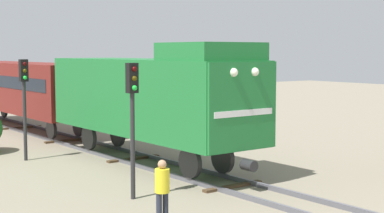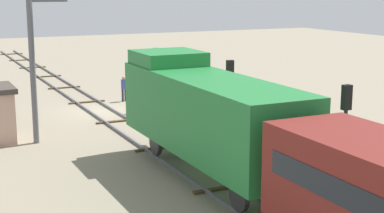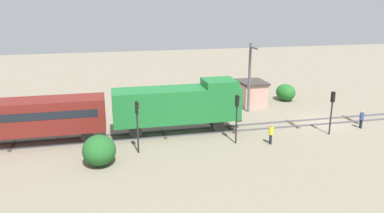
% 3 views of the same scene
% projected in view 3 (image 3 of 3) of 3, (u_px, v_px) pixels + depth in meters
% --- Properties ---
extents(ground_plane, '(112.54, 112.54, 0.00)m').
position_uv_depth(ground_plane, '(322.00, 122.00, 36.61)').
color(ground_plane, gray).
extents(railway_track, '(2.40, 75.03, 0.16)m').
position_uv_depth(railway_track, '(322.00, 121.00, 36.59)').
color(railway_track, '#595960').
rests_on(railway_track, ground).
extents(locomotive, '(2.90, 11.60, 4.60)m').
position_uv_depth(locomotive, '(179.00, 104.00, 32.78)').
color(locomotive, '#1E7233').
rests_on(locomotive, railway_track).
extents(passenger_car_leading, '(2.84, 14.00, 3.66)m').
position_uv_depth(passenger_car_leading, '(16.00, 117.00, 29.98)').
color(passenger_car_leading, maroon).
rests_on(passenger_car_leading, railway_track).
extents(traffic_signal_near, '(0.32, 0.34, 3.88)m').
position_uv_depth(traffic_signal_near, '(332.00, 105.00, 32.59)').
color(traffic_signal_near, '#262628').
rests_on(traffic_signal_near, ground).
extents(traffic_signal_mid, '(0.32, 0.34, 4.12)m').
position_uv_depth(traffic_signal_mid, '(237.00, 110.00, 30.46)').
color(traffic_signal_mid, '#262628').
rests_on(traffic_signal_mid, ground).
extents(traffic_signal_far, '(0.32, 0.34, 4.14)m').
position_uv_depth(traffic_signal_far, '(137.00, 118.00, 28.53)').
color(traffic_signal_far, '#262628').
rests_on(traffic_signal_far, ground).
extents(worker_near_track, '(0.38, 0.38, 1.70)m').
position_uv_depth(worker_near_track, '(362.00, 118.00, 34.63)').
color(worker_near_track, '#262B38').
rests_on(worker_near_track, ground).
extents(worker_by_signal, '(0.38, 0.38, 1.70)m').
position_uv_depth(worker_by_signal, '(271.00, 133.00, 30.82)').
color(worker_by_signal, '#262B38').
rests_on(worker_by_signal, ground).
extents(catenary_mast, '(1.94, 0.28, 7.30)m').
position_uv_depth(catenary_mast, '(250.00, 76.00, 38.91)').
color(catenary_mast, '#595960').
rests_on(catenary_mast, ground).
extents(relay_hut, '(3.50, 2.90, 2.74)m').
position_uv_depth(relay_hut, '(252.00, 93.00, 42.30)').
color(relay_hut, '#D19E8C').
rests_on(relay_hut, ground).
extents(bush_near, '(2.95, 2.42, 2.15)m').
position_uv_depth(bush_near, '(99.00, 150.00, 27.05)').
color(bush_near, '#215E26').
rests_on(bush_near, ground).
extents(bush_mid, '(2.65, 2.17, 1.93)m').
position_uv_depth(bush_mid, '(286.00, 92.00, 44.28)').
color(bush_mid, '#216926').
rests_on(bush_mid, ground).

